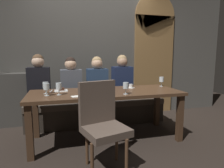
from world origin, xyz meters
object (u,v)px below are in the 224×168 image
Objects in this scene: banquette_bench at (97,112)px; wine_glass_far_left at (161,80)px; wine_glass_end_left at (46,85)px; wine_glass_center_back at (46,87)px; dining_table at (106,97)px; dessert_plate at (61,90)px; diner_bearded at (71,81)px; fork_on_table at (51,91)px; wine_glass_far_right at (126,86)px; diner_far_end at (97,80)px; diner_redhead at (39,80)px; chair_near_side at (102,120)px; espresso_cup at (131,86)px; diner_near_end at (122,78)px; wine_glass_end_right at (59,86)px.

banquette_bench is 1.30m from wine_glass_far_left.
wine_glass_center_back is (0.02, -0.14, -0.00)m from wine_glass_end_left.
dessert_plate is at bearing 162.79° from dining_table.
diner_bearded is 0.58m from fork_on_table.
wine_glass_far_left is (0.81, 0.48, 0.00)m from wine_glass_far_right.
dining_table is at bearing 126.53° from wine_glass_far_right.
diner_bearded is 0.99× the size of diner_far_end.
wine_glass_far_right is 1.00× the size of wine_glass_center_back.
diner_redhead is 0.69m from wine_glass_end_left.
chair_near_side reaches higher than wine_glass_center_back.
espresso_cup is at bearing 21.02° from dining_table.
diner_far_end is (0.99, -0.03, -0.02)m from diner_redhead.
diner_near_end reaches higher than wine_glass_center_back.
wine_glass_center_back reaches higher than espresso_cup.
dessert_plate is (0.19, 0.30, -0.10)m from wine_glass_center_back.
banquette_bench is at bearing -1.04° from diner_bearded.
chair_near_side is 5.76× the size of fork_on_table.
espresso_cup is (-0.56, -0.03, -0.09)m from wine_glass_far_left.
wine_glass_end_right is (0.16, 0.01, 0.00)m from wine_glass_center_back.
fork_on_table reaches higher than banquette_bench.
dining_table is 13.41× the size of wine_glass_end_right.
dining_table is 13.41× the size of wine_glass_center_back.
wine_glass_end_left is (-0.85, -0.64, 0.03)m from diner_far_end.
wine_glass_far_left is at bearing 11.19° from dining_table.
diner_near_end is 4.85× the size of fork_on_table.
wine_glass_center_back is at bearing -172.75° from dining_table.
espresso_cup is at bearing 61.55° from wine_glass_far_right.
espresso_cup is (0.92, -0.53, -0.06)m from diner_bearded.
wine_glass_far_left is (1.02, -0.50, 0.63)m from banquette_bench.
wine_glass_far_left is at bearing -44.37° from diner_near_end.
diner_far_end is at bearing -3.64° from diner_bearded.
chair_near_side is 0.91m from wine_glass_center_back.
wine_glass_end_left and wine_glass_center_back have the same top height.
wine_glass_end_left is at bearing 97.34° from wine_glass_center_back.
diner_far_end reaches higher than dessert_plate.
diner_bearded is 6.56× the size of espresso_cup.
wine_glass_end_right is 0.96× the size of fork_on_table.
diner_near_end reaches higher than espresso_cup.
espresso_cup is (1.45, -0.54, -0.08)m from diner_redhead.
wine_glass_center_back is 1.00× the size of wine_glass_end_right.
wine_glass_end_left is at bearing 144.16° from wine_glass_end_right.
wine_glass_far_left reaches higher than dining_table.
wine_glass_center_back is 0.36m from fork_on_table.
diner_far_end is 4.85× the size of wine_glass_end_left.
banquette_bench is 1.48m from chair_near_side.
wine_glass_far_left is (1.48, -0.51, 0.03)m from diner_bearded.
diner_bearded reaches higher than wine_glass_far_right.
chair_near_side is at bearing -127.01° from espresso_cup.
diner_bearded reaches higher than wine_glass_center_back.
wine_glass_center_back is 0.16m from wine_glass_end_right.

